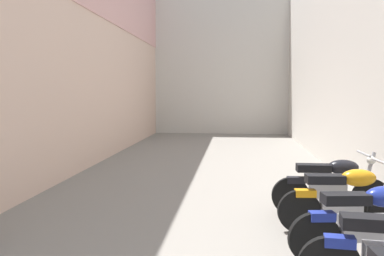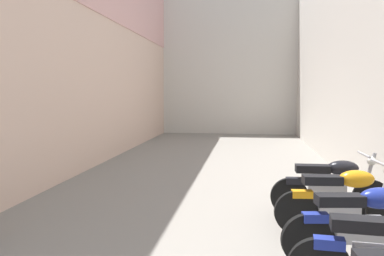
{
  "view_description": "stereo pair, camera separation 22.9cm",
  "coord_description": "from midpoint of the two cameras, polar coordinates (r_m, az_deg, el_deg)",
  "views": [
    {
      "loc": [
        0.62,
        -0.51,
        1.96
      ],
      "look_at": [
        -0.13,
        6.65,
        1.32
      ],
      "focal_mm": 37.5,
      "sensor_mm": 36.0,
      "label": 1
    },
    {
      "loc": [
        0.85,
        -0.48,
        1.96
      ],
      "look_at": [
        -0.13,
        6.65,
        1.32
      ],
      "focal_mm": 37.5,
      "sensor_mm": 36.0,
      "label": 2
    }
  ],
  "objects": [
    {
      "name": "motorcycle_sixth",
      "position": [
        6.75,
        18.31,
        -7.62
      ],
      "size": [
        1.85,
        0.58,
        1.04
      ],
      "color": "black",
      "rests_on": "ground"
    },
    {
      "name": "motorcycle_fifth",
      "position": [
        5.99,
        19.95,
        -9.28
      ],
      "size": [
        1.85,
        0.58,
        1.04
      ],
      "color": "black",
      "rests_on": "ground"
    },
    {
      "name": "building_right",
      "position": [
        10.14,
        21.21,
        12.89
      ],
      "size": [
        0.45,
        18.42,
        6.78
      ],
      "color": "beige",
      "rests_on": "ground"
    },
    {
      "name": "ground_plane",
      "position": [
        7.98,
        0.53,
        -9.09
      ],
      "size": [
        34.42,
        34.42,
        0.0
      ],
      "primitive_type": "plane",
      "color": "gray"
    },
    {
      "name": "building_left",
      "position": [
        10.62,
        -17.0,
        14.13
      ],
      "size": [
        0.45,
        18.42,
        7.25
      ],
      "color": "beige",
      "rests_on": "ground"
    },
    {
      "name": "building_far_end",
      "position": [
        19.98,
        3.91,
        9.06
      ],
      "size": [
        9.23,
        2.0,
        6.68
      ],
      "primitive_type": "cube",
      "color": "beige",
      "rests_on": "ground"
    },
    {
      "name": "motorcycle_fourth",
      "position": [
        5.05,
        22.78,
        -12.08
      ],
      "size": [
        1.84,
        0.58,
        1.04
      ],
      "color": "black",
      "rests_on": "ground"
    }
  ]
}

